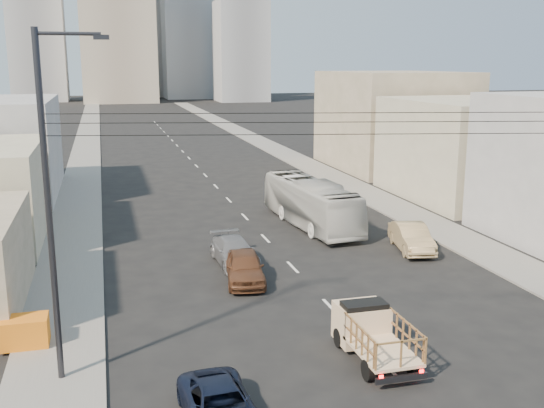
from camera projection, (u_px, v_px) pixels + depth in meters
name	position (u px, v px, depth m)	size (l,w,h in m)	color
ground	(412.00, 393.00, 21.47)	(420.00, 420.00, 0.00)	black
sidewalk_left	(87.00, 146.00, 84.51)	(3.50, 180.00, 0.12)	slate
sidewalk_right	(258.00, 141.00, 90.43)	(3.50, 180.00, 0.12)	slate
lane_dashes	(193.00, 162.00, 71.45)	(0.15, 104.00, 0.01)	silver
flatbed_pickup	(373.00, 331.00, 23.80)	(1.95, 4.41, 1.90)	beige
navy_pickup	(221.00, 407.00, 19.39)	(2.07, 4.49, 1.25)	black
city_bus	(311.00, 203.00, 43.19)	(2.68, 11.43, 3.19)	beige
sedan_brown	(245.00, 267.00, 32.18)	(1.86, 4.62, 1.58)	brown
sedan_tan	(412.00, 237.00, 37.61)	(1.69, 4.84, 1.59)	tan
sedan_grey	(234.00, 252.00, 35.05)	(2.00, 4.92, 1.43)	slate
streetlamp_left	(51.00, 201.00, 20.97)	(2.36, 0.25, 12.00)	#2D2D33
overhead_wires	(404.00, 123.00, 20.94)	(23.01, 5.02, 0.72)	black
crate_stack	(24.00, 331.00, 24.71)	(1.80, 1.20, 1.14)	orange
bldg_right_mid	(472.00, 149.00, 51.92)	(11.00, 14.00, 8.00)	#ACA48A
bldg_right_far	(393.00, 120.00, 66.92)	(12.00, 16.00, 10.00)	gray
midrise_ne	(189.00, 33.00, 196.12)	(16.00, 16.00, 40.00)	gray
midrise_nw	(38.00, 41.00, 180.96)	(15.00, 15.00, 34.00)	gray
midrise_back	(146.00, 28.00, 206.80)	(18.00, 18.00, 44.00)	#969699
midrise_east	(241.00, 52.00, 181.58)	(14.00, 14.00, 28.00)	gray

